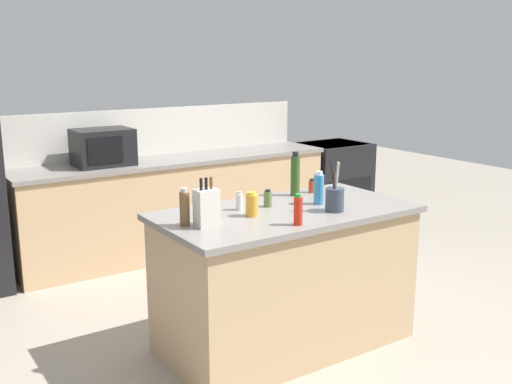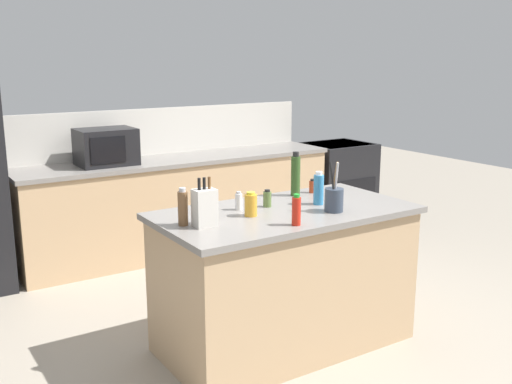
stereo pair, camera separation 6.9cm
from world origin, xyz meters
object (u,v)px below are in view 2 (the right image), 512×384
object	(u,v)px
microwave	(106,147)
utensil_crock	(334,199)
olive_oil_bottle	(296,175)
spice_jar_oregano	(267,199)
honey_jar	(251,205)
spice_jar_paprika	(313,186)
pepper_grinder	(183,208)
dish_soap_bottle	(319,189)
hot_sauce_bottle	(296,211)
range_oven	(336,182)
knife_block	(205,207)
salt_shaker	(239,201)

from	to	relation	value
microwave	utensil_crock	size ratio (longest dim) A/B	1.59
olive_oil_bottle	spice_jar_oregano	bearing A→B (deg)	-155.20
microwave	honey_jar	world-z (taller)	microwave
utensil_crock	olive_oil_bottle	bearing A→B (deg)	83.28
olive_oil_bottle	spice_jar_paprika	size ratio (longest dim) A/B	3.10
utensil_crock	pepper_grinder	size ratio (longest dim) A/B	1.42
dish_soap_bottle	hot_sauce_bottle	distance (m)	0.54
honey_jar	spice_jar_paprika	distance (m)	0.78
hot_sauce_bottle	range_oven	bearing A→B (deg)	45.74
knife_block	olive_oil_bottle	distance (m)	0.97
utensil_crock	pepper_grinder	xyz separation A→B (m)	(-0.95, 0.23, 0.02)
spice_jar_oregano	olive_oil_bottle	bearing A→B (deg)	24.80
knife_block	utensil_crock	size ratio (longest dim) A/B	0.91
hot_sauce_bottle	pepper_grinder	distance (m)	0.66
honey_jar	hot_sauce_bottle	bearing A→B (deg)	-69.95
knife_block	hot_sauce_bottle	world-z (taller)	knife_block
knife_block	olive_oil_bottle	world-z (taller)	olive_oil_bottle
range_oven	spice_jar_paprika	xyz separation A→B (m)	(-1.85, -1.90, 0.52)
olive_oil_bottle	pepper_grinder	distance (m)	1.04
utensil_crock	dish_soap_bottle	xyz separation A→B (m)	(0.04, 0.20, 0.02)
hot_sauce_bottle	spice_jar_oregano	bearing A→B (deg)	77.65
microwave	utensil_crock	xyz separation A→B (m)	(0.66, -2.40, -0.08)
range_oven	utensil_crock	world-z (taller)	utensil_crock
salt_shaker	spice_jar_paprika	world-z (taller)	salt_shaker
spice_jar_paprika	knife_block	bearing A→B (deg)	-161.88
range_oven	dish_soap_bottle	bearing A→B (deg)	-132.80
olive_oil_bottle	pepper_grinder	xyz separation A→B (m)	(-1.01, -0.26, -0.04)
range_oven	microwave	distance (m)	2.80
pepper_grinder	spice_jar_paprika	world-z (taller)	pepper_grinder
salt_shaker	pepper_grinder	bearing A→B (deg)	-164.03
utensil_crock	dish_soap_bottle	distance (m)	0.21
hot_sauce_bottle	salt_shaker	bearing A→B (deg)	101.46
honey_jar	pepper_grinder	size ratio (longest dim) A/B	0.68
salt_shaker	spice_jar_paprika	size ratio (longest dim) A/B	1.18
utensil_crock	honey_jar	world-z (taller)	utensil_crock
dish_soap_bottle	knife_block	bearing A→B (deg)	-176.46
knife_block	spice_jar_oregano	bearing A→B (deg)	19.77
hot_sauce_bottle	honey_jar	xyz separation A→B (m)	(-0.12, 0.32, -0.02)
knife_block	spice_jar_oregano	xyz separation A→B (m)	(0.56, 0.18, -0.06)
utensil_crock	salt_shaker	bearing A→B (deg)	143.29
range_oven	knife_block	distance (m)	3.73
range_oven	microwave	bearing A→B (deg)	180.00
microwave	hot_sauce_bottle	bearing A→B (deg)	-83.86
salt_shaker	spice_jar_oregano	bearing A→B (deg)	-9.59
range_oven	hot_sauce_bottle	size ratio (longest dim) A/B	4.91
pepper_grinder	spice_jar_paprika	xyz separation A→B (m)	(1.16, 0.26, -0.06)
knife_block	dish_soap_bottle	distance (m)	0.89
dish_soap_bottle	olive_oil_bottle	size ratio (longest dim) A/B	0.71
utensil_crock	salt_shaker	xyz separation A→B (m)	(-0.49, 0.36, -0.03)
dish_soap_bottle	spice_jar_paprika	bearing A→B (deg)	58.46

